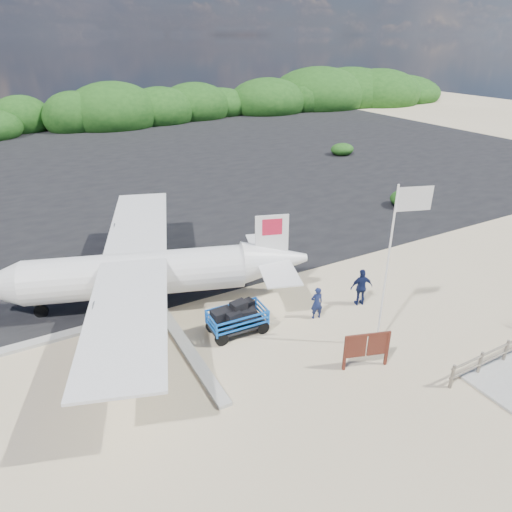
{
  "coord_description": "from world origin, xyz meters",
  "views": [
    {
      "loc": [
        -9.27,
        -12.75,
        11.45
      ],
      "look_at": [
        0.19,
        4.37,
        1.96
      ],
      "focal_mm": 32.0,
      "sensor_mm": 36.0,
      "label": 1
    }
  ],
  "objects_px": {
    "flagpole": "(376,345)",
    "crew_a": "(317,303)",
    "crew_c": "(361,287)",
    "baggage_cart": "(238,332)",
    "aircraft_large": "(320,179)",
    "signboard": "(364,367)",
    "crew_b": "(246,264)"
  },
  "relations": [
    {
      "from": "flagpole",
      "to": "crew_a",
      "type": "bearing_deg",
      "value": 109.72
    },
    {
      "from": "crew_c",
      "to": "baggage_cart",
      "type": "bearing_deg",
      "value": 9.75
    },
    {
      "from": "baggage_cart",
      "to": "aircraft_large",
      "type": "xyz_separation_m",
      "value": [
        16.78,
        17.0,
        0.0
      ]
    },
    {
      "from": "crew_a",
      "to": "aircraft_large",
      "type": "bearing_deg",
      "value": -113.67
    },
    {
      "from": "baggage_cart",
      "to": "signboard",
      "type": "relative_size",
      "value": 1.38
    },
    {
      "from": "flagpole",
      "to": "crew_c",
      "type": "relative_size",
      "value": 3.72
    },
    {
      "from": "flagpole",
      "to": "crew_b",
      "type": "distance_m",
      "value": 7.77
    },
    {
      "from": "signboard",
      "to": "crew_c",
      "type": "distance_m",
      "value": 4.68
    },
    {
      "from": "flagpole",
      "to": "signboard",
      "type": "height_order",
      "value": "flagpole"
    },
    {
      "from": "crew_c",
      "to": "signboard",
      "type": "bearing_deg",
      "value": 68.63
    },
    {
      "from": "baggage_cart",
      "to": "crew_c",
      "type": "relative_size",
      "value": 1.44
    },
    {
      "from": "signboard",
      "to": "crew_c",
      "type": "height_order",
      "value": "crew_c"
    },
    {
      "from": "signboard",
      "to": "aircraft_large",
      "type": "xyz_separation_m",
      "value": [
        13.55,
        21.36,
        0.0
      ]
    },
    {
      "from": "crew_a",
      "to": "aircraft_large",
      "type": "relative_size",
      "value": 0.09
    },
    {
      "from": "signboard",
      "to": "crew_c",
      "type": "bearing_deg",
      "value": 70.05
    },
    {
      "from": "crew_a",
      "to": "crew_b",
      "type": "relative_size",
      "value": 0.8
    },
    {
      "from": "crew_c",
      "to": "crew_b",
      "type": "bearing_deg",
      "value": -35.25
    },
    {
      "from": "flagpole",
      "to": "crew_b",
      "type": "height_order",
      "value": "flagpole"
    },
    {
      "from": "signboard",
      "to": "baggage_cart",
      "type": "bearing_deg",
      "value": 144.83
    },
    {
      "from": "baggage_cart",
      "to": "flagpole",
      "type": "distance_m",
      "value": 5.79
    },
    {
      "from": "crew_a",
      "to": "crew_c",
      "type": "distance_m",
      "value": 2.49
    },
    {
      "from": "baggage_cart",
      "to": "crew_a",
      "type": "bearing_deg",
      "value": -8.6
    },
    {
      "from": "flagpole",
      "to": "crew_a",
      "type": "distance_m",
      "value": 3.09
    },
    {
      "from": "flagpole",
      "to": "crew_c",
      "type": "xyz_separation_m",
      "value": [
        1.48,
        2.76,
        0.91
      ]
    },
    {
      "from": "flagpole",
      "to": "aircraft_large",
      "type": "xyz_separation_m",
      "value": [
        12.18,
        20.52,
        0.0
      ]
    },
    {
      "from": "crew_b",
      "to": "aircraft_large",
      "type": "relative_size",
      "value": 0.11
    },
    {
      "from": "signboard",
      "to": "crew_c",
      "type": "xyz_separation_m",
      "value": [
        2.85,
        3.6,
        0.91
      ]
    },
    {
      "from": "baggage_cart",
      "to": "signboard",
      "type": "bearing_deg",
      "value": -50.96
    },
    {
      "from": "flagpole",
      "to": "signboard",
      "type": "bearing_deg",
      "value": -148.44
    },
    {
      "from": "signboard",
      "to": "crew_c",
      "type": "relative_size",
      "value": 1.04
    },
    {
      "from": "flagpole",
      "to": "crew_c",
      "type": "height_order",
      "value": "flagpole"
    },
    {
      "from": "signboard",
      "to": "crew_a",
      "type": "distance_m",
      "value": 3.76
    }
  ]
}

